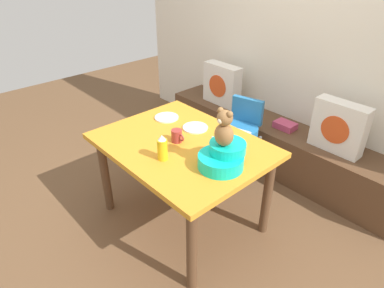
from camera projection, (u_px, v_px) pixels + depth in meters
The scene contains 15 objects.
ground_plane at pixel (183, 218), 2.87m from camera, with size 8.00×8.00×0.00m, color brown.
back_wall at pixel (306, 33), 3.07m from camera, with size 4.40×0.10×2.60m, color silver.
window_bench at pixel (274, 145), 3.46m from camera, with size 2.60×0.44×0.46m, color brown.
pillow_floral_left at pixel (222, 85), 3.68m from camera, with size 0.44×0.15×0.44m.
pillow_floral_right at pixel (339, 127), 2.83m from camera, with size 0.44×0.15×0.44m.
book_stack at pixel (285, 125), 3.27m from camera, with size 0.20×0.14×0.06m, color #BC3F64.
dining_table at pixel (182, 155), 2.54m from camera, with size 1.25×0.96×0.74m.
highchair at pixel (240, 130), 3.12m from camera, with size 0.40×0.51×0.79m.
infant_seat_teal at pixel (223, 157), 2.20m from camera, with size 0.30×0.33×0.16m.
teddy_bear at pixel (224, 129), 2.09m from camera, with size 0.13×0.12×0.25m.
ketchup_bottle at pixel (162, 148), 2.26m from camera, with size 0.07×0.07×0.18m.
coffee_mug at pixel (177, 136), 2.48m from camera, with size 0.12×0.08×0.09m.
dinner_plate_near at pixel (195, 128), 2.68m from camera, with size 0.20×0.20×0.01m, color white.
dinner_plate_far at pixel (167, 117), 2.84m from camera, with size 0.20×0.20×0.01m, color white.
table_fork at pixel (222, 140), 2.52m from camera, with size 0.02×0.17×0.01m, color silver.
Camera 1 is at (1.64, -1.39, 2.00)m, focal length 31.71 mm.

